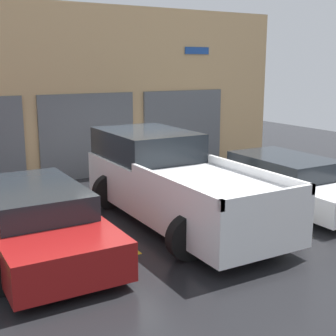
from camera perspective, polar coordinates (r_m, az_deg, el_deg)
ground_plane at (r=11.61m, az=-3.43°, el=-4.02°), size 28.00×28.00×0.00m
shophouse_building at (r=14.17m, az=-9.61°, el=8.87°), size 13.02×0.68×4.99m
pickup_truck at (r=10.03m, az=0.56°, el=-1.61°), size 2.55×5.52×1.80m
sedan_white at (r=11.69m, az=14.13°, el=-1.49°), size 2.23×4.49×1.13m
sedan_side at (r=8.77m, az=-15.87°, el=-6.08°), size 2.24×4.60×1.19m
parking_stripe_left at (r=9.38m, az=-6.56°, el=-8.13°), size 0.12×2.20×0.01m
parking_stripe_centre at (r=10.85m, az=8.29°, el=-5.29°), size 0.12×2.20×0.01m
parking_stripe_right at (r=12.88m, az=18.96°, el=-3.01°), size 0.12×2.20×0.01m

